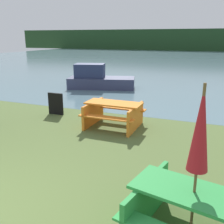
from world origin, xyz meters
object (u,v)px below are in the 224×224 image
object	(u,v)px
boat	(98,79)
signboard	(56,104)
picnic_table_green	(192,211)
picnic_table_orange	(114,112)
umbrella_crimson	(200,130)

from	to	relation	value
boat	signboard	distance (m)	5.02
picnic_table_green	boat	world-z (taller)	boat
picnic_table_green	boat	size ratio (longest dim) A/B	0.50
boat	picnic_table_orange	bearing A→B (deg)	-77.21
picnic_table_orange	boat	bearing A→B (deg)	118.74
picnic_table_green	umbrella_crimson	world-z (taller)	umbrella_crimson
picnic_table_orange	signboard	world-z (taller)	signboard
umbrella_crimson	boat	xyz separation A→B (m)	(-5.60, 9.32, -1.10)
umbrella_crimson	signboard	size ratio (longest dim) A/B	2.82
umbrella_crimson	boat	size ratio (longest dim) A/B	0.58
umbrella_crimson	boat	world-z (taller)	umbrella_crimson
picnic_table_green	picnic_table_orange	distance (m)	4.67
umbrella_crimson	signboard	bearing A→B (deg)	138.73
picnic_table_orange	umbrella_crimson	xyz separation A→B (m)	(2.61, -3.87, 1.10)
picnic_table_orange	picnic_table_green	bearing A→B (deg)	-55.98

